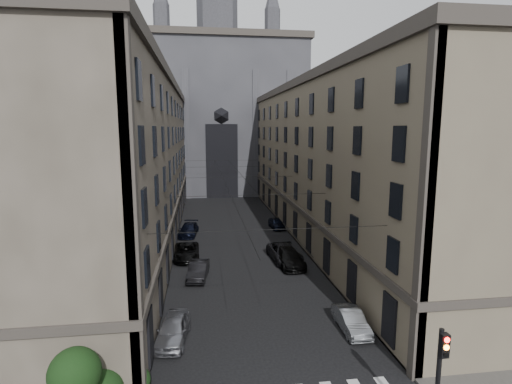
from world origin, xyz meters
name	(u,v)px	position (x,y,z in m)	size (l,w,h in m)	color
sidewalk_left	(148,239)	(-10.50, 36.00, 0.07)	(7.00, 80.00, 0.15)	#383533
sidewalk_right	(317,232)	(10.50, 36.00, 0.07)	(7.00, 80.00, 0.15)	#383533
building_left	(119,162)	(-13.44, 36.00, 9.34)	(13.60, 60.60, 18.85)	#474136
building_right	(341,160)	(13.44, 36.00, 9.34)	(13.60, 60.60, 18.85)	brown
gothic_tower	(219,106)	(0.00, 74.96, 17.80)	(35.00, 23.00, 58.00)	#2D2D33
traffic_light_right	(440,373)	(5.60, 1.92, 3.29)	(0.34, 0.50, 5.20)	black
tram_wires	(235,179)	(0.00, 35.63, 7.25)	(14.00, 60.00, 0.43)	black
car_left_near	(173,329)	(-5.94, 11.89, 0.78)	(1.84, 4.58, 1.56)	gray
car_left_midnear	(198,270)	(-4.42, 22.42, 0.75)	(1.58, 4.53, 1.49)	black
car_left_midfar	(187,252)	(-5.62, 27.98, 0.76)	(2.51, 5.45, 1.51)	black
car_left_far	(189,230)	(-5.67, 37.11, 0.74)	(2.07, 5.08, 1.48)	black
car_right_near	(351,321)	(5.65, 11.62, 0.69)	(1.46, 4.18, 1.38)	gray
car_right_midnear	(285,253)	(4.20, 26.02, 0.81)	(2.68, 5.82, 1.62)	black
car_right_midfar	(289,257)	(4.31, 24.58, 0.82)	(2.30, 5.65, 1.64)	black
car_right_far	(276,223)	(5.86, 39.12, 0.69)	(1.63, 4.04, 1.38)	black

